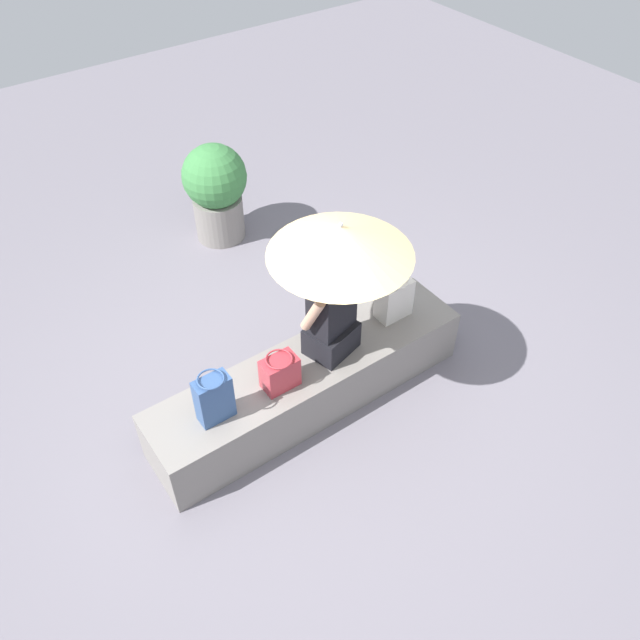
{
  "coord_description": "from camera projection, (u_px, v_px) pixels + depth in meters",
  "views": [
    {
      "loc": [
        1.76,
        2.61,
        3.84
      ],
      "look_at": [
        -0.1,
        -0.01,
        0.79
      ],
      "focal_mm": 36.5,
      "sensor_mm": 36.0,
      "label": 1
    }
  ],
  "objects": [
    {
      "name": "ground_plane",
      "position": [
        309.0,
        402.0,
        4.93
      ],
      "size": [
        14.0,
        14.0,
        0.0
      ],
      "primitive_type": "plane",
      "color": "slate"
    },
    {
      "name": "stone_bench",
      "position": [
        309.0,
        382.0,
        4.77
      ],
      "size": [
        2.45,
        0.55,
        0.44
      ],
      "primitive_type": "cube",
      "color": "gray",
      "rests_on": "ground"
    },
    {
      "name": "person_seated",
      "position": [
        332.0,
        310.0,
        4.45
      ],
      "size": [
        0.51,
        0.36,
        0.9
      ],
      "color": "black",
      "rests_on": "stone_bench"
    },
    {
      "name": "parasol",
      "position": [
        341.0,
        241.0,
        4.04
      ],
      "size": [
        0.95,
        0.95,
        1.11
      ],
      "color": "#B7B7BC",
      "rests_on": "stone_bench"
    },
    {
      "name": "handbag_black",
      "position": [
        280.0,
        372.0,
        4.38
      ],
      "size": [
        0.25,
        0.18,
        0.26
      ],
      "color": "#B2333D",
      "rests_on": "stone_bench"
    },
    {
      "name": "tote_bag_canvas",
      "position": [
        394.0,
        298.0,
        4.87
      ],
      "size": [
        0.26,
        0.19,
        0.34
      ],
      "color": "silver",
      "rests_on": "stone_bench"
    },
    {
      "name": "shoulder_bag_spare",
      "position": [
        214.0,
        398.0,
        4.14
      ],
      "size": [
        0.24,
        0.18,
        0.37
      ],
      "color": "#335184",
      "rests_on": "stone_bench"
    },
    {
      "name": "planter_near",
      "position": [
        216.0,
        189.0,
        6.11
      ],
      "size": [
        0.61,
        0.61,
        0.97
      ],
      "color": "gray",
      "rests_on": "ground"
    }
  ]
}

